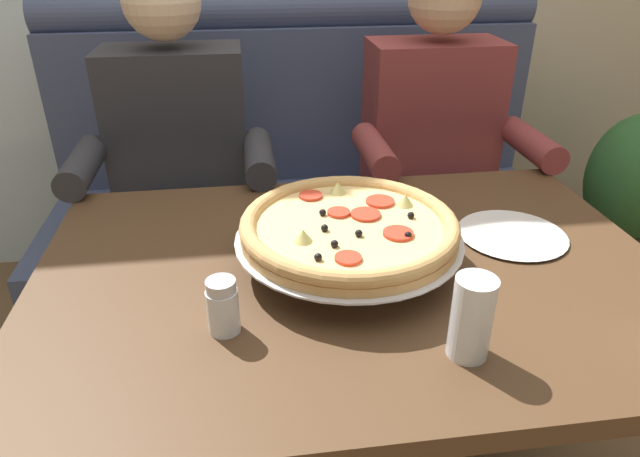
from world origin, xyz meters
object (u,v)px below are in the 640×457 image
(drinking_glass, at_px, (471,322))
(diner_left, at_px, (178,166))
(dining_table, at_px, (352,304))
(plate_near_left, at_px, (512,232))
(pizza, at_px, (349,228))
(shaker_oregano, at_px, (223,310))
(potted_plant, at_px, (630,191))
(diner_right, at_px, (439,153))
(booth_bench, at_px, (304,213))

(drinking_glass, bearing_deg, diner_left, 119.74)
(dining_table, xyz_separation_m, drinking_glass, (0.13, -0.27, 0.15))
(dining_table, xyz_separation_m, plate_near_left, (0.36, 0.08, 0.10))
(dining_table, xyz_separation_m, pizza, (-0.01, 0.01, 0.17))
(shaker_oregano, distance_m, plate_near_left, 0.66)
(dining_table, relative_size, potted_plant, 1.77)
(diner_right, xyz_separation_m, potted_plant, (0.92, 0.30, -0.32))
(shaker_oregano, height_order, plate_near_left, shaker_oregano)
(diner_left, height_order, drinking_glass, diner_left)
(booth_bench, height_order, plate_near_left, booth_bench)
(dining_table, xyz_separation_m, diner_right, (0.39, 0.63, 0.07))
(dining_table, bearing_deg, pizza, 126.61)
(diner_left, relative_size, pizza, 2.90)
(dining_table, bearing_deg, plate_near_left, 11.83)
(plate_near_left, xyz_separation_m, drinking_glass, (-0.24, -0.35, 0.05))
(drinking_glass, bearing_deg, diner_right, 73.87)
(pizza, bearing_deg, dining_table, -53.39)
(diner_left, height_order, plate_near_left, diner_left)
(diner_right, height_order, plate_near_left, diner_right)
(diner_right, xyz_separation_m, plate_near_left, (-0.03, -0.56, 0.03))
(diner_left, relative_size, potted_plant, 1.82)
(dining_table, distance_m, drinking_glass, 0.34)
(booth_bench, distance_m, dining_table, 0.93)
(booth_bench, height_order, drinking_glass, booth_bench)
(shaker_oregano, distance_m, potted_plant, 1.94)
(pizza, bearing_deg, shaker_oregano, -144.15)
(potted_plant, bearing_deg, diner_right, -162.02)
(shaker_oregano, xyz_separation_m, plate_near_left, (0.61, 0.24, -0.03))
(booth_bench, bearing_deg, drinking_glass, -83.77)
(diner_left, distance_m, shaker_oregano, 0.81)
(diner_right, bearing_deg, potted_plant, 17.98)
(pizza, bearing_deg, diner_left, 121.54)
(diner_left, bearing_deg, diner_right, 0.00)
(plate_near_left, height_order, potted_plant, plate_near_left)
(drinking_glass, bearing_deg, shaker_oregano, 163.51)
(booth_bench, relative_size, shaker_oregano, 17.80)
(plate_near_left, distance_m, drinking_glass, 0.42)
(dining_table, bearing_deg, potted_plant, 35.39)
(diner_right, height_order, drinking_glass, diner_right)
(plate_near_left, bearing_deg, dining_table, -168.17)
(diner_left, bearing_deg, shaker_oregano, -79.88)
(booth_bench, relative_size, diner_left, 1.36)
(shaker_oregano, relative_size, drinking_glass, 0.70)
(diner_left, height_order, diner_right, same)
(diner_left, distance_m, diner_right, 0.78)
(drinking_glass, bearing_deg, pizza, 115.57)
(shaker_oregano, bearing_deg, diner_right, 51.26)
(plate_near_left, bearing_deg, drinking_glass, -123.98)
(booth_bench, distance_m, diner_right, 0.57)
(booth_bench, xyz_separation_m, plate_near_left, (0.36, -0.82, 0.34))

